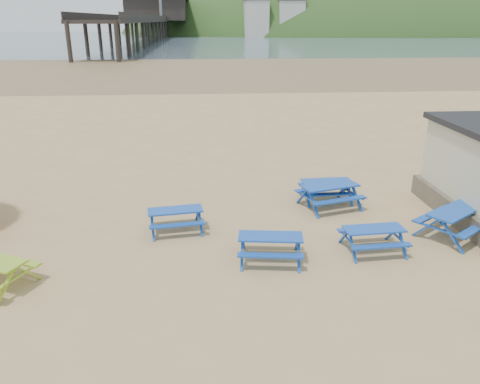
{
  "coord_description": "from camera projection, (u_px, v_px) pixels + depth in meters",
  "views": [
    {
      "loc": [
        -1.21,
        -12.84,
        6.31
      ],
      "look_at": [
        -0.07,
        1.5,
        1.0
      ],
      "focal_mm": 35.0,
      "sensor_mm": 36.0,
      "label": 1
    }
  ],
  "objects": [
    {
      "name": "ground",
      "position": [
        246.0,
        240.0,
        14.28
      ],
      "size": [
        400.0,
        400.0,
        0.0
      ],
      "primitive_type": "plane",
      "color": "tan",
      "rests_on": "ground"
    },
    {
      "name": "wet_sand",
      "position": [
        211.0,
        67.0,
        65.71
      ],
      "size": [
        400.0,
        400.0,
        0.0
      ],
      "primitive_type": "plane",
      "color": "olive",
      "rests_on": "ground"
    },
    {
      "name": "sea",
      "position": [
        204.0,
        38.0,
        173.26
      ],
      "size": [
        400.0,
        400.0,
        0.0
      ],
      "primitive_type": "plane",
      "color": "#475966",
      "rests_on": "ground"
    },
    {
      "name": "picnic_table_blue_a",
      "position": [
        176.0,
        220.0,
        14.8
      ],
      "size": [
        1.89,
        1.61,
        0.71
      ],
      "rotation": [
        0.0,
        0.0,
        0.15
      ],
      "color": "#0B3FA1",
      "rests_on": "ground"
    },
    {
      "name": "picnic_table_blue_b",
      "position": [
        330.0,
        196.0,
        16.61
      ],
      "size": [
        2.37,
        2.11,
        0.84
      ],
      "rotation": [
        0.0,
        0.0,
        0.29
      ],
      "color": "#0B3FA1",
      "rests_on": "ground"
    },
    {
      "name": "picnic_table_blue_c",
      "position": [
        326.0,
        190.0,
        17.27
      ],
      "size": [
        1.86,
        1.51,
        0.76
      ],
      "rotation": [
        0.0,
        0.0,
        0.03
      ],
      "color": "#0B3FA1",
      "rests_on": "ground"
    },
    {
      "name": "picnic_table_blue_d",
      "position": [
        270.0,
        248.0,
        12.95
      ],
      "size": [
        1.93,
        1.64,
        0.74
      ],
      "rotation": [
        0.0,
        0.0,
        -0.13
      ],
      "color": "#0B3FA1",
      "rests_on": "ground"
    },
    {
      "name": "picnic_table_blue_e",
      "position": [
        373.0,
        239.0,
        13.47
      ],
      "size": [
        1.8,
        1.49,
        0.72
      ],
      "rotation": [
        0.0,
        0.0,
        0.07
      ],
      "color": "#0B3FA1",
      "rests_on": "ground"
    },
    {
      "name": "picnic_table_blue_f",
      "position": [
        454.0,
        223.0,
        14.37
      ],
      "size": [
        2.65,
        2.55,
        0.87
      ],
      "rotation": [
        0.0,
        0.0,
        0.61
      ],
      "color": "#0B3FA1",
      "rests_on": "ground"
    },
    {
      "name": "pier",
      "position": [
        157.0,
        22.0,
        177.73
      ],
      "size": [
        24.0,
        220.0,
        39.29
      ],
      "color": "black",
      "rests_on": "ground"
    },
    {
      "name": "headland_town",
      "position": [
        380.0,
        53.0,
        239.16
      ],
      "size": [
        264.0,
        144.0,
        108.0
      ],
      "color": "#2D4C1E",
      "rests_on": "ground"
    }
  ]
}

